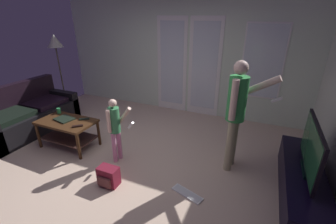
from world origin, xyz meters
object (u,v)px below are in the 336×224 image
laptop_closed (64,119)px  floor_lamp (55,45)px  flat_screen_tv (311,149)px  coffee_table (68,128)px  loose_keyboard (187,194)px  dvd_remote_slim (84,119)px  person_child (115,125)px  leather_couch (28,116)px  tv_stand (301,184)px  backpack (108,176)px  cup_near_edge (59,111)px  person_adult (237,108)px  tv_remote_black (78,126)px

laptop_closed → floor_lamp: bearing=148.2°
flat_screen_tv → coffee_table: bearing=-176.2°
loose_keyboard → dvd_remote_slim: size_ratio=2.70×
laptop_closed → coffee_table: bearing=-10.3°
person_child → laptop_closed: (-1.11, 0.04, -0.12)m
leather_couch → laptop_closed: bearing=-5.7°
floor_lamp → laptop_closed: size_ratio=5.55×
leather_couch → person_child: bearing=-4.0°
person_child → laptop_closed: person_child is taller
tv_stand → backpack: tv_stand is taller
person_child → cup_near_edge: bearing=171.6°
loose_keyboard → cup_near_edge: cup_near_edge is taller
coffee_table → cup_near_edge: size_ratio=9.87×
flat_screen_tv → cup_near_edge: size_ratio=11.02×
dvd_remote_slim → coffee_table: bearing=174.4°
tv_stand → coffee_table: bearing=-176.3°
coffee_table → flat_screen_tv: size_ratio=0.90×
leather_couch → floor_lamp: size_ratio=1.04×
coffee_table → person_adult: person_adult is taller
leather_couch → flat_screen_tv: 4.92m
tv_stand → tv_remote_black: tv_remote_black is taller
dvd_remote_slim → floor_lamp: bearing=107.0°
person_child → loose_keyboard: bearing=-12.9°
leather_couch → dvd_remote_slim: size_ratio=10.88×
dvd_remote_slim → leather_couch: bearing=142.3°
leather_couch → floor_lamp: (-0.28, 1.23, 1.23)m
coffee_table → person_adult: (2.75, 0.53, 0.63)m
cup_near_edge → tv_remote_black: size_ratio=0.59×
cup_near_edge → tv_remote_black: cup_near_edge is taller
tv_remote_black → loose_keyboard: bearing=-48.8°
person_child → tv_stand: bearing=5.5°
backpack → cup_near_edge: bearing=155.3°
backpack → laptop_closed: size_ratio=0.88×
backpack → loose_keyboard: backpack is taller
coffee_table → dvd_remote_slim: (0.25, 0.17, 0.15)m
backpack → tv_remote_black: tv_remote_black is taller
leather_couch → flat_screen_tv: size_ratio=1.68×
coffee_table → laptop_closed: laptop_closed is taller
loose_keyboard → coffee_table: bearing=172.5°
loose_keyboard → backpack: bearing=-166.9°
coffee_table → dvd_remote_slim: 0.34m
person_adult → backpack: size_ratio=5.83×
flat_screen_tv → dvd_remote_slim: bearing=-178.7°
dvd_remote_slim → tv_remote_black: bearing=-109.1°
person_adult → person_child: size_ratio=1.57×
person_adult → laptop_closed: (-2.81, -0.50, -0.48)m
person_child → loose_keyboard: 1.46m
loose_keyboard → cup_near_edge: 2.81m
person_adult → cup_near_edge: bearing=-174.0°
tv_stand → flat_screen_tv: flat_screen_tv is taller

